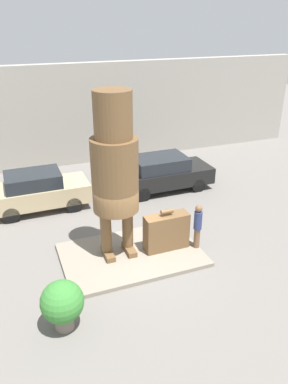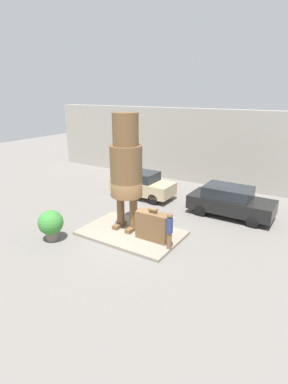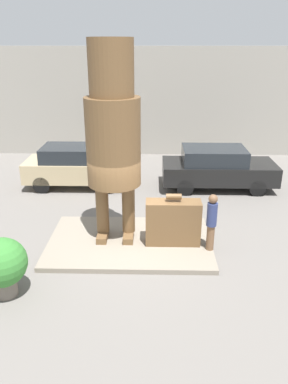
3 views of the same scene
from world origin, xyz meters
name	(u,v)px [view 3 (image 3 of 3)]	position (x,y,z in m)	size (l,w,h in m)	color
ground_plane	(130,244)	(0.00, 0.00, 0.00)	(60.00, 60.00, 0.00)	slate
pedestal	(130,242)	(0.00, 0.00, 0.07)	(4.71, 3.07, 0.14)	gray
building_backdrop	(140,102)	(0.00, 9.84, 2.68)	(28.00, 0.60, 5.36)	gray
statue_figure	(113,129)	(-0.42, 0.24, 3.35)	(1.48, 1.48, 5.48)	brown
giant_suitcase	(173,222)	(1.24, -0.12, 0.79)	(1.54, 0.54, 1.51)	brown
tourist	(212,220)	(2.26, -0.46, 1.04)	(0.28, 0.28, 1.64)	brown
parked_car_tan	(75,166)	(-2.47, 4.74, 0.88)	(4.06, 1.75, 1.68)	tan
parked_car_black	(217,167)	(3.23, 4.71, 0.86)	(4.46, 1.90, 1.65)	black
planter_pot	(2,264)	(-2.73, -2.43, 0.83)	(1.13, 1.13, 1.44)	#70665B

